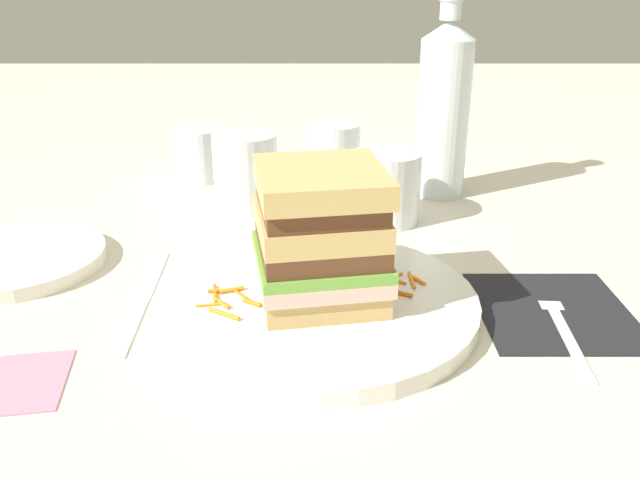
# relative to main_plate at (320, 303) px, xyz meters

# --- Properties ---
(ground_plane) EXTENTS (3.00, 3.00, 0.00)m
(ground_plane) POSITION_rel_main_plate_xyz_m (0.01, -0.01, -0.01)
(ground_plane) COLOR beige
(main_plate) EXTENTS (0.28, 0.28, 0.02)m
(main_plate) POSITION_rel_main_plate_xyz_m (0.00, 0.00, 0.00)
(main_plate) COLOR white
(main_plate) RESTS_ON ground_plane
(sandwich) EXTENTS (0.12, 0.13, 0.12)m
(sandwich) POSITION_rel_main_plate_xyz_m (0.00, -0.00, 0.07)
(sandwich) COLOR tan
(sandwich) RESTS_ON main_plate
(carrot_shred_0) EXTENTS (0.02, 0.01, 0.00)m
(carrot_shred_0) POSITION_rel_main_plate_xyz_m (-0.08, 0.01, 0.01)
(carrot_shred_0) COLOR orange
(carrot_shred_0) RESTS_ON main_plate
(carrot_shred_1) EXTENTS (0.03, 0.01, 0.00)m
(carrot_shred_1) POSITION_rel_main_plate_xyz_m (-0.09, -0.02, 0.01)
(carrot_shred_1) COLOR orange
(carrot_shred_1) RESTS_ON main_plate
(carrot_shred_2) EXTENTS (0.02, 0.01, 0.00)m
(carrot_shred_2) POSITION_rel_main_plate_xyz_m (-0.06, -0.02, 0.01)
(carrot_shred_2) COLOR orange
(carrot_shred_2) RESTS_ON main_plate
(carrot_shred_3) EXTENTS (0.02, 0.03, 0.00)m
(carrot_shred_3) POSITION_rel_main_plate_xyz_m (-0.07, -0.00, 0.01)
(carrot_shred_3) COLOR orange
(carrot_shred_3) RESTS_ON main_plate
(carrot_shred_4) EXTENTS (0.02, 0.00, 0.00)m
(carrot_shred_4) POSITION_rel_main_plate_xyz_m (-0.09, 0.01, 0.01)
(carrot_shred_4) COLOR orange
(carrot_shred_4) RESTS_ON main_plate
(carrot_shred_5) EXTENTS (0.01, 0.03, 0.00)m
(carrot_shred_5) POSITION_rel_main_plate_xyz_m (-0.09, 0.00, 0.01)
(carrot_shred_5) COLOR orange
(carrot_shred_5) RESTS_ON main_plate
(carrot_shred_6) EXTENTS (0.02, 0.02, 0.00)m
(carrot_shred_6) POSITION_rel_main_plate_xyz_m (-0.08, -0.02, 0.01)
(carrot_shred_6) COLOR orange
(carrot_shred_6) RESTS_ON main_plate
(carrot_shred_7) EXTENTS (0.03, 0.02, 0.00)m
(carrot_shred_7) POSITION_rel_main_plate_xyz_m (-0.08, -0.04, 0.01)
(carrot_shred_7) COLOR orange
(carrot_shred_7) RESTS_ON main_plate
(carrot_shred_8) EXTENTS (0.02, 0.02, 0.00)m
(carrot_shred_8) POSITION_rel_main_plate_xyz_m (0.07, 0.03, 0.01)
(carrot_shred_8) COLOR orange
(carrot_shred_8) RESTS_ON main_plate
(carrot_shred_9) EXTENTS (0.02, 0.01, 0.00)m
(carrot_shred_9) POSITION_rel_main_plate_xyz_m (0.07, 0.03, 0.01)
(carrot_shred_9) COLOR orange
(carrot_shred_9) RESTS_ON main_plate
(carrot_shred_10) EXTENTS (0.00, 0.03, 0.00)m
(carrot_shred_10) POSITION_rel_main_plate_xyz_m (0.08, 0.03, 0.01)
(carrot_shred_10) COLOR orange
(carrot_shred_10) RESTS_ON main_plate
(carrot_shred_11) EXTENTS (0.02, 0.01, 0.00)m
(carrot_shred_11) POSITION_rel_main_plate_xyz_m (0.07, 0.00, 0.01)
(carrot_shred_11) COLOR orange
(carrot_shred_11) RESTS_ON main_plate
(carrot_shred_12) EXTENTS (0.02, 0.02, 0.00)m
(carrot_shred_12) POSITION_rel_main_plate_xyz_m (0.05, 0.00, 0.01)
(carrot_shred_12) COLOR orange
(carrot_shred_12) RESTS_ON main_plate
(carrot_shred_13) EXTENTS (0.01, 0.02, 0.00)m
(carrot_shred_13) POSITION_rel_main_plate_xyz_m (0.09, 0.03, 0.01)
(carrot_shred_13) COLOR orange
(carrot_shred_13) RESTS_ON main_plate
(napkin_dark) EXTENTS (0.13, 0.15, 0.00)m
(napkin_dark) POSITION_rel_main_plate_xyz_m (0.21, 0.00, -0.01)
(napkin_dark) COLOR black
(napkin_dark) RESTS_ON ground_plane
(fork) EXTENTS (0.03, 0.17, 0.00)m
(fork) POSITION_rel_main_plate_xyz_m (0.21, -0.02, -0.00)
(fork) COLOR silver
(fork) RESTS_ON napkin_dark
(knife) EXTENTS (0.02, 0.20, 0.00)m
(knife) POSITION_rel_main_plate_xyz_m (-0.16, 0.02, -0.01)
(knife) COLOR silver
(knife) RESTS_ON ground_plane
(juice_glass) EXTENTS (0.08, 0.08, 0.08)m
(juice_glass) POSITION_rel_main_plate_xyz_m (0.08, 0.22, 0.03)
(juice_glass) COLOR white
(juice_glass) RESTS_ON ground_plane
(water_bottle) EXTENTS (0.07, 0.07, 0.25)m
(water_bottle) POSITION_rel_main_plate_xyz_m (0.16, 0.32, 0.11)
(water_bottle) COLOR silver
(water_bottle) RESTS_ON ground_plane
(empty_tumbler_0) EXTENTS (0.07, 0.07, 0.07)m
(empty_tumbler_0) POSITION_rel_main_plate_xyz_m (-0.17, 0.38, 0.03)
(empty_tumbler_0) COLOR silver
(empty_tumbler_0) RESTS_ON ground_plane
(empty_tumbler_1) EXTENTS (0.08, 0.08, 0.09)m
(empty_tumbler_1) POSITION_rel_main_plate_xyz_m (-0.09, 0.26, 0.04)
(empty_tumbler_1) COLOR silver
(empty_tumbler_1) RESTS_ON ground_plane
(empty_tumbler_2) EXTENTS (0.07, 0.07, 0.09)m
(empty_tumbler_2) POSITION_rel_main_plate_xyz_m (0.02, 0.33, 0.04)
(empty_tumbler_2) COLOR silver
(empty_tumbler_2) RESTS_ON ground_plane
(side_plate) EXTENTS (0.18, 0.18, 0.01)m
(side_plate) POSITION_rel_main_plate_xyz_m (-0.31, 0.09, -0.00)
(side_plate) COLOR white
(side_plate) RESTS_ON ground_plane
(napkin_pink) EXTENTS (0.08, 0.09, 0.00)m
(napkin_pink) POSITION_rel_main_plate_xyz_m (-0.22, -0.11, -0.01)
(napkin_pink) COLOR pink
(napkin_pink) RESTS_ON ground_plane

